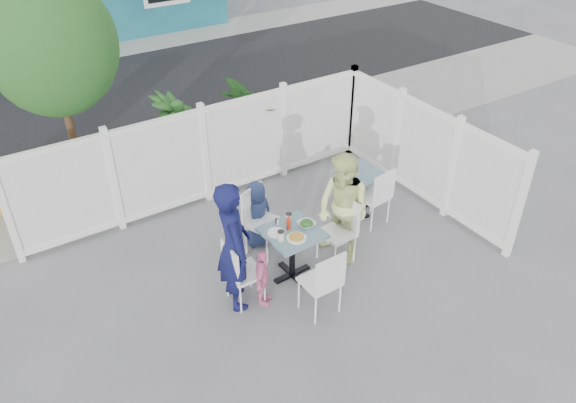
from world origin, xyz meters
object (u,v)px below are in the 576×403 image
spare_table (359,181)px  man (234,246)px  chair_right (342,226)px  toddler (262,278)px  boy (257,214)px  chair_near (324,279)px  chair_back (259,216)px  woman (343,210)px  main_table (292,242)px  chair_left (239,269)px

spare_table → man: (-2.56, -0.75, 0.34)m
chair_right → toddler: bearing=94.1°
spare_table → boy: size_ratio=0.68×
chair_near → man: bearing=133.4°
boy → chair_back: bearing=70.4°
man → woman: man is taller
man → boy: 1.26m
main_table → chair_back: size_ratio=0.75×
chair_left → man: man is taller
spare_table → chair_back: bearing=179.9°
chair_right → toddler: chair_right is taller
chair_back → man: bearing=20.5°
spare_table → boy: boy is taller
spare_table → man: 2.69m
chair_back → chair_right: bearing=113.2°
spare_table → chair_right: bearing=-140.0°
boy → woman: bearing=127.8°
man → boy: size_ratio=1.72×
main_table → chair_back: bearing=95.0°
main_table → toddler: bearing=-158.7°
chair_back → spare_table: bearing=156.6°
toddler → chair_right: bearing=-41.2°
chair_near → boy: bearing=87.5°
woman → chair_right: bearing=-66.4°
main_table → boy: size_ratio=0.72×
chair_left → toddler: (0.23, -0.17, -0.13)m
man → toddler: (0.26, -0.22, -0.47)m
boy → chair_near: bearing=84.4°
main_table → toddler: (-0.59, -0.23, -0.17)m
main_table → toddler: toddler is taller
chair_left → toddler: 0.32m
man → toddler: man is taller
chair_left → woman: woman is taller
chair_near → toddler: 0.79m
chair_right → chair_near: size_ratio=1.00×
chair_left → chair_back: chair_back is taller
chair_back → toddler: 1.12m
chair_right → chair_back: size_ratio=0.97×
spare_table → toddler: (-2.30, -0.97, -0.13)m
chair_left → chair_near: size_ratio=0.97×
chair_back → man: 1.13m
spare_table → chair_back: (-1.77, 0.00, 0.04)m
chair_back → chair_left: bearing=23.4°
main_table → woman: woman is taller
chair_right → chair_back: (-0.83, 0.79, 0.02)m
chair_back → man: (-0.79, -0.75, 0.30)m
chair_near → toddler: chair_near is taller
chair_left → toddler: bearing=55.0°
spare_table → chair_right: 1.23m
chair_left → woman: size_ratio=0.57×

